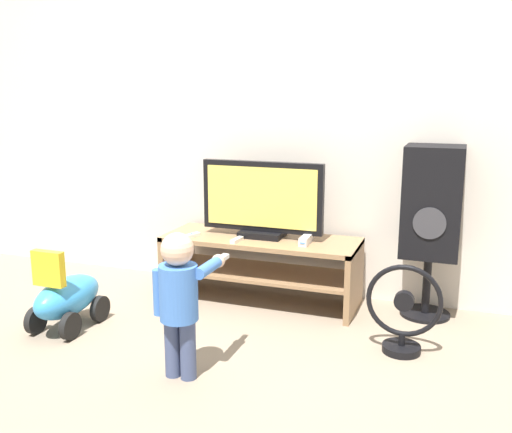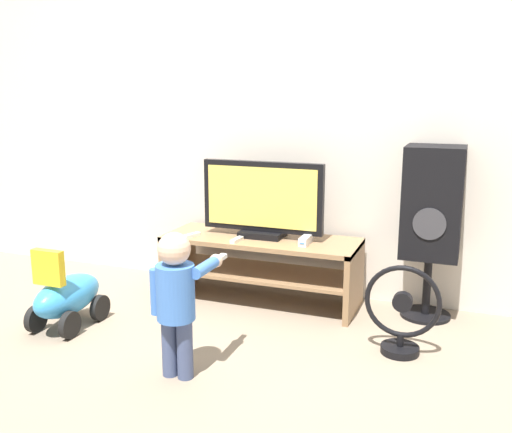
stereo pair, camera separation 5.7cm
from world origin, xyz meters
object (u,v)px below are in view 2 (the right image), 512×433
(remote_primary, at_px, (192,235))
(remote_secondary, at_px, (237,240))
(game_console, at_px, (306,240))
(floor_fan, at_px, (402,314))
(speaker_tower, at_px, (432,206))
(child, at_px, (177,293))
(television, at_px, (262,200))
(ride_on_toy, at_px, (67,296))

(remote_primary, height_order, remote_secondary, same)
(game_console, bearing_deg, floor_fan, -32.80)
(speaker_tower, distance_m, floor_fan, 0.77)
(game_console, relative_size, child, 0.24)
(remote_primary, distance_m, child, 1.07)
(floor_fan, bearing_deg, remote_secondary, 163.59)
(speaker_tower, bearing_deg, television, -175.27)
(game_console, xyz_separation_m, remote_primary, (-0.76, -0.10, -0.01))
(remote_primary, bearing_deg, child, -66.63)
(speaker_tower, relative_size, ride_on_toy, 2.07)
(remote_secondary, relative_size, ride_on_toy, 0.26)
(game_console, bearing_deg, speaker_tower, 12.18)
(remote_primary, relative_size, floor_fan, 0.27)
(speaker_tower, xyz_separation_m, floor_fan, (-0.08, -0.59, -0.49))
(remote_primary, xyz_separation_m, speaker_tower, (1.50, 0.26, 0.26))
(television, relative_size, remote_primary, 6.14)
(television, relative_size, ride_on_toy, 1.58)
(television, distance_m, remote_primary, 0.52)
(game_console, bearing_deg, television, 167.33)
(child, relative_size, speaker_tower, 0.69)
(television, bearing_deg, floor_fan, -26.88)
(game_console, bearing_deg, remote_secondary, -166.51)
(television, relative_size, remote_secondary, 6.21)
(television, bearing_deg, remote_primary, -158.73)
(floor_fan, bearing_deg, game_console, 147.20)
(remote_secondary, bearing_deg, speaker_tower, 12.67)
(remote_secondary, xyz_separation_m, ride_on_toy, (-0.82, -0.67, -0.26))
(game_console, relative_size, remote_primary, 1.32)
(television, bearing_deg, game_console, -12.67)
(game_console, xyz_separation_m, speaker_tower, (0.74, 0.16, 0.24))
(remote_secondary, relative_size, floor_fan, 0.27)
(remote_primary, height_order, ride_on_toy, ride_on_toy)
(television, bearing_deg, ride_on_toy, -137.77)
(remote_secondary, bearing_deg, game_console, 13.49)
(remote_primary, distance_m, remote_secondary, 0.33)
(remote_primary, bearing_deg, game_console, 7.33)
(speaker_tower, bearing_deg, game_console, -167.82)
(remote_primary, height_order, child, child)
(floor_fan, bearing_deg, speaker_tower, 81.97)
(game_console, distance_m, child, 1.13)
(remote_primary, distance_m, ride_on_toy, 0.88)
(child, xyz_separation_m, ride_on_toy, (-0.92, 0.30, -0.24))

